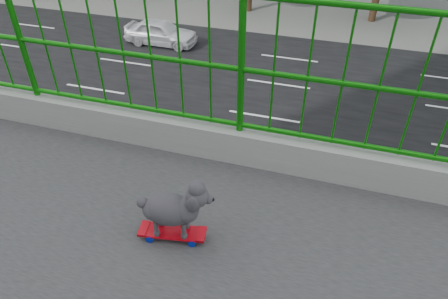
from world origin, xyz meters
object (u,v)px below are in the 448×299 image
poodle (174,208)px  car_4 (161,32)px  car_1 (168,144)px  skateboard (173,233)px

poodle → car_4: poodle is taller
car_1 → car_4: (-9.60, -4.59, 0.01)m
poodle → car_4: 21.56m
car_1 → poodle: bearing=26.9°
poodle → car_1: (-8.81, -4.47, -6.61)m
skateboard → poodle: (-0.00, 0.03, 0.25)m
skateboard → poodle: 0.25m
skateboard → car_4: bearing=-163.8°
poodle → car_1: size_ratio=0.12×
skateboard → car_1: (-8.81, -4.44, -6.36)m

